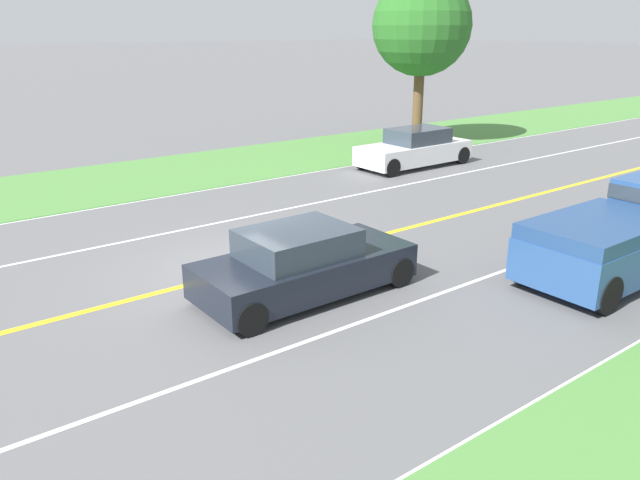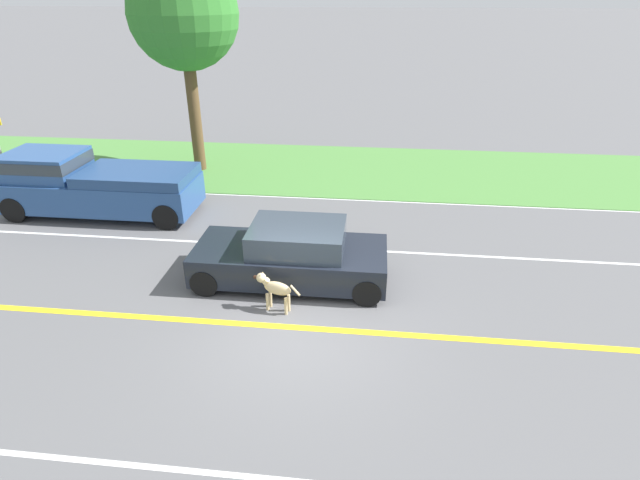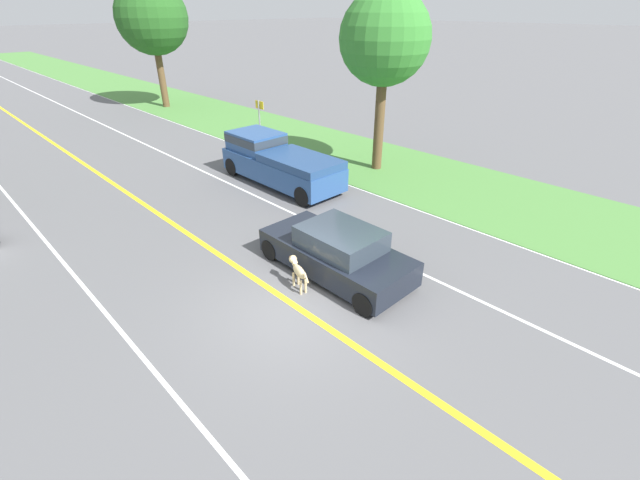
{
  "view_description": "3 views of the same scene",
  "coord_description": "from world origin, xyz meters",
  "views": [
    {
      "loc": [
        11.24,
        -6.29,
        5.12
      ],
      "look_at": [
        1.64,
        1.0,
        0.98
      ],
      "focal_mm": 35.0,
      "sensor_mm": 36.0,
      "label": 1
    },
    {
      "loc": [
        -8.12,
        -1.33,
        6.13
      ],
      "look_at": [
        1.52,
        -0.25,
        1.24
      ],
      "focal_mm": 28.0,
      "sensor_mm": 36.0,
      "label": 2
    },
    {
      "loc": [
        -5.48,
        -6.48,
        6.56
      ],
      "look_at": [
        1.43,
        0.66,
        1.1
      ],
      "focal_mm": 24.0,
      "sensor_mm": 36.0,
      "label": 3
    }
  ],
  "objects": [
    {
      "name": "ground_plane",
      "position": [
        0.0,
        0.0,
        0.0
      ],
      "size": [
        400.0,
        400.0,
        0.0
      ],
      "primitive_type": "plane",
      "color": "#5B5B5E"
    },
    {
      "name": "centre_divider_line",
      "position": [
        0.0,
        0.0,
        0.0
      ],
      "size": [
        0.18,
        160.0,
        0.01
      ],
      "primitive_type": "cube",
      "color": "yellow",
      "rests_on": "ground"
    },
    {
      "name": "lane_edge_line_right",
      "position": [
        7.0,
        0.0,
        0.0
      ],
      "size": [
        0.14,
        160.0,
        0.01
      ],
      "primitive_type": "cube",
      "color": "white",
      "rests_on": "ground"
    },
    {
      "name": "lane_dash_same_dir",
      "position": [
        3.5,
        0.0,
        0.0
      ],
      "size": [
        0.1,
        160.0,
        0.01
      ],
      "primitive_type": "cube",
      "color": "white",
      "rests_on": "ground"
    },
    {
      "name": "lane_dash_oncoming",
      "position": [
        -3.5,
        0.0,
        0.0
      ],
      "size": [
        0.1,
        160.0,
        0.01
      ],
      "primitive_type": "cube",
      "color": "white",
      "rests_on": "ground"
    },
    {
      "name": "grass_verge_right",
      "position": [
        10.0,
        0.0,
        0.01
      ],
      "size": [
        6.0,
        160.0,
        0.03
      ],
      "primitive_type": "cube",
      "color": "#4C843D",
      "rests_on": "ground"
    },
    {
      "name": "ego_car",
      "position": [
        1.85,
        0.43,
        0.65
      ],
      "size": [
        1.93,
        4.4,
        1.4
      ],
      "color": "black",
      "rests_on": "ground"
    },
    {
      "name": "dog",
      "position": [
        0.59,
        0.61,
        0.54
      ],
      "size": [
        0.41,
        1.06,
        0.85
      ],
      "rotation": [
        0.0,
        0.0,
        -0.27
      ],
      "color": "#D1B784",
      "rests_on": "ground"
    },
    {
      "name": "pickup_truck",
      "position": [
        5.1,
        7.0,
        0.94
      ],
      "size": [
        2.01,
        5.67,
        1.86
      ],
      "color": "#284C84",
      "rests_on": "ground"
    },
    {
      "name": "roadside_tree_right_near",
      "position": [
        9.42,
        5.2,
        5.36
      ],
      "size": [
        3.67,
        3.67,
        7.25
      ],
      "color": "brown",
      "rests_on": "ground"
    }
  ]
}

